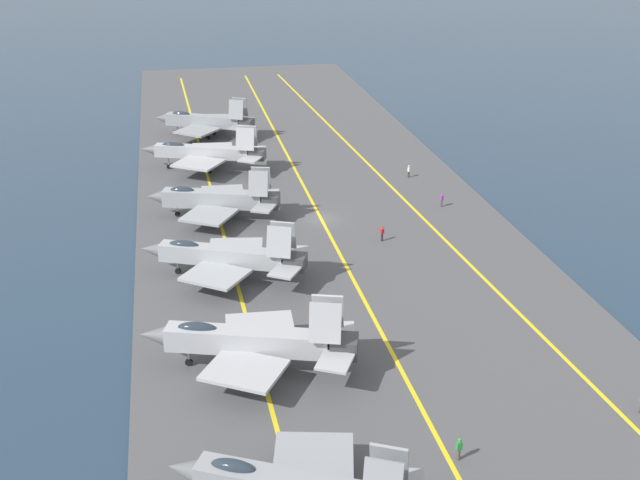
# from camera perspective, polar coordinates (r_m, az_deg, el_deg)

# --- Properties ---
(ground_plane) EXTENTS (2000.00, 2000.00, 0.00)m
(ground_plane) POSITION_cam_1_polar(r_m,az_deg,el_deg) (93.27, 0.09, 1.28)
(ground_plane) COLOR #23384C
(carrier_deck) EXTENTS (180.26, 42.12, 0.40)m
(carrier_deck) POSITION_cam_1_polar(r_m,az_deg,el_deg) (93.20, 0.09, 1.39)
(carrier_deck) COLOR #4C4C4F
(carrier_deck) RESTS_ON ground
(deck_stripe_foul_line) EXTENTS (161.98, 9.89, 0.01)m
(deck_stripe_foul_line) POSITION_cam_1_polar(r_m,az_deg,el_deg) (95.89, 6.89, 2.00)
(deck_stripe_foul_line) COLOR yellow
(deck_stripe_foul_line) RESTS_ON carrier_deck
(deck_stripe_centerline) EXTENTS (162.24, 0.36, 0.01)m
(deck_stripe_centerline) POSITION_cam_1_polar(r_m,az_deg,el_deg) (93.12, 0.09, 1.51)
(deck_stripe_centerline) COLOR yellow
(deck_stripe_centerline) RESTS_ON carrier_deck
(deck_stripe_edge_line) EXTENTS (162.21, 3.65, 0.01)m
(deck_stripe_edge_line) POSITION_cam_1_polar(r_m,az_deg,el_deg) (91.74, -7.03, 0.98)
(deck_stripe_edge_line) COLOR yellow
(deck_stripe_edge_line) RESTS_ON carrier_deck
(parked_jet_second) EXTENTS (12.20, 17.48, 6.65)m
(parked_jet_second) POSITION_cam_1_polar(r_m,az_deg,el_deg) (63.40, -4.91, -7.15)
(parked_jet_second) COLOR #A8AAAF
(parked_jet_second) RESTS_ON carrier_deck
(parked_jet_third) EXTENTS (12.07, 16.75, 6.23)m
(parked_jet_third) POSITION_cam_1_polar(r_m,az_deg,el_deg) (78.39, -6.74, -1.13)
(parked_jet_third) COLOR #9EA3A8
(parked_jet_third) RESTS_ON carrier_deck
(parked_jet_fourth) EXTENTS (13.04, 15.74, 6.20)m
(parked_jet_fourth) POSITION_cam_1_polar(r_m,az_deg,el_deg) (93.39, -7.48, 2.91)
(parked_jet_fourth) COLOR #93999E
(parked_jet_fourth) RESTS_ON carrier_deck
(parked_jet_fifth) EXTENTS (12.63, 17.41, 6.39)m
(parked_jet_fifth) POSITION_cam_1_polar(r_m,az_deg,el_deg) (110.09, -8.17, 6.21)
(parked_jet_fifth) COLOR #A8AAAF
(parked_jet_fifth) RESTS_ON carrier_deck
(parked_jet_sixth) EXTENTS (13.11, 16.03, 6.28)m
(parked_jet_sixth) POSITION_cam_1_polar(r_m,az_deg,el_deg) (126.18, -8.15, 8.37)
(parked_jet_sixth) COLOR gray
(parked_jet_sixth) RESTS_ON carrier_deck
(crew_red_vest) EXTENTS (0.42, 0.46, 1.71)m
(crew_red_vest) POSITION_cam_1_polar(r_m,az_deg,el_deg) (87.13, 4.44, 0.51)
(crew_red_vest) COLOR #232328
(crew_red_vest) RESTS_ON carrier_deck
(crew_white_vest) EXTENTS (0.46, 0.44, 1.69)m
(crew_white_vest) POSITION_cam_1_polar(r_m,az_deg,el_deg) (107.41, 6.33, 4.92)
(crew_white_vest) COLOR #383328
(crew_white_vest) RESTS_ON carrier_deck
(crew_purple_vest) EXTENTS (0.44, 0.36, 1.72)m
(crew_purple_vest) POSITION_cam_1_polar(r_m,az_deg,el_deg) (97.61, 8.65, 2.88)
(crew_purple_vest) COLOR #4C473D
(crew_purple_vest) RESTS_ON carrier_deck
(crew_green_vest) EXTENTS (0.32, 0.42, 1.73)m
(crew_green_vest) POSITION_cam_1_polar(r_m,az_deg,el_deg) (55.73, 9.86, -14.36)
(crew_green_vest) COLOR #4C473D
(crew_green_vest) RESTS_ON carrier_deck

